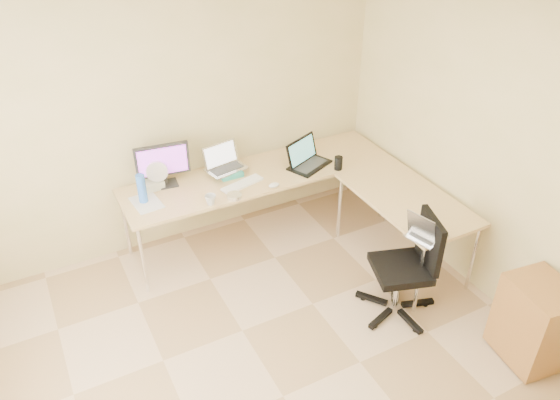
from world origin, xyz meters
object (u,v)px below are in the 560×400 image
desk_return (402,230)px  keyboard (242,184)px  desk_main (261,204)px  office_chair (401,264)px  water_bottle (142,189)px  laptop_black (310,154)px  mug (211,200)px  laptop_center (225,159)px  laptop_return (428,226)px  cabinet (535,322)px  desk_fan (156,175)px  monitor (163,165)px

desk_return → keyboard: keyboard is taller
desk_main → office_chair: 1.61m
water_bottle → laptop_black: bearing=-4.3°
water_bottle → mug: bearing=-31.3°
desk_main → laptop_black: 0.70m
water_bottle → office_chair: bearing=-42.4°
laptop_center → water_bottle: 0.84m
laptop_return → mug: bearing=32.1°
water_bottle → cabinet: (2.25, -2.39, -0.51)m
desk_return → desk_fan: 2.31m
monitor → office_chair: bearing=-43.7°
desk_fan → office_chair: desk_fan is taller
desk_main → keyboard: (-0.24, -0.13, 0.37)m
desk_return → water_bottle: (-2.10, 1.01, 0.50)m
cabinet → monitor: bearing=135.1°
desk_return → laptop_return: size_ratio=4.09×
keyboard → laptop_return: (0.98, -1.40, 0.10)m
desk_main → water_bottle: bearing=179.4°
monitor → laptop_center: monitor is taller
laptop_center → water_bottle: (-0.83, -0.11, -0.03)m
desk_fan → office_chair: size_ratio=0.27×
laptop_black → office_chair: bearing=-111.8°
water_bottle → monitor: bearing=36.3°
monitor → keyboard: monitor is taller
desk_return → cabinet: bearing=-83.8°
laptop_center → keyboard: (0.05, -0.25, -0.16)m
water_bottle → desk_fan: size_ratio=1.07×
monitor → office_chair: size_ratio=0.51×
laptop_return → office_chair: (-0.19, 0.03, -0.34)m
laptop_black → water_bottle: 1.62m
mug → laptop_return: bearing=-42.5°
laptop_black → office_chair: (0.05, -1.40, -0.36)m
desk_main → keyboard: bearing=-151.5°
desk_main → desk_fan: (-0.94, 0.20, 0.49)m
desk_main → desk_fan: desk_fan is taller
laptop_center → monitor: bearing=161.2°
laptop_center → desk_fan: 0.65m
laptop_center → cabinet: (1.42, -2.50, -0.54)m
laptop_center → water_bottle: laptop_center is taller
water_bottle → office_chair: water_bottle is taller
desk_main → keyboard: size_ratio=6.35×
mug → office_chair: size_ratio=0.10×
desk_fan → laptop_return: bearing=-29.7°
laptop_black → keyboard: size_ratio=1.01×
desk_return → office_chair: size_ratio=1.38×
laptop_return → desk_fan: bearing=28.6°
keyboard → mug: mug is taller
monitor → laptop_return: 2.37m
desk_fan → laptop_return: size_ratio=0.79×
laptop_return → cabinet: laptop_return is taller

